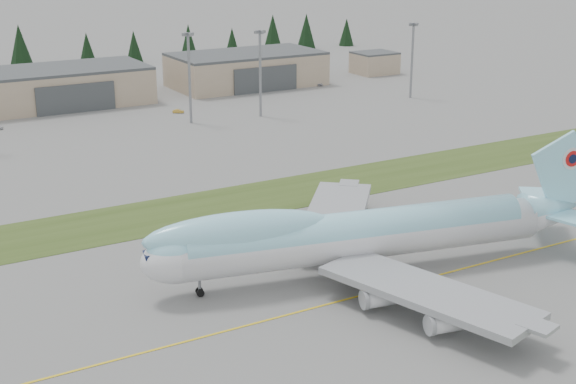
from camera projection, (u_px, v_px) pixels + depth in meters
ground at (438, 275)px, 118.31m from camera, size 7000.00×7000.00×0.00m
grass_strip_far at (287, 193)px, 155.38m from camera, size 400.00×18.00×0.08m
taxiway_line_main at (438, 275)px, 118.31m from camera, size 400.00×0.40×0.02m
boeing_747_freighter at (359, 234)px, 116.86m from camera, size 73.21×61.62×19.20m
hangar_center at (63, 86)px, 233.00m from camera, size 48.00×26.60×10.80m
hangar_right at (247, 69)px, 261.44m from camera, size 48.00×26.60×10.80m
control_shed at (375, 63)px, 284.08m from camera, size 14.00×12.00×7.60m
floodlight_masts at (139, 68)px, 200.18m from camera, size 184.73×9.10×23.59m
service_vehicle_b at (178, 113)px, 223.42m from camera, size 3.22×2.72×1.04m
service_vehicle_c at (318, 85)px, 263.26m from camera, size 2.39×4.73×1.32m
conifer_belt at (40, 51)px, 289.01m from camera, size 266.73×15.18×16.79m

